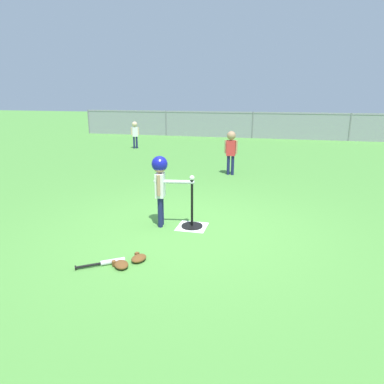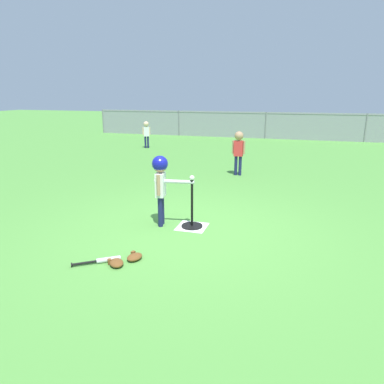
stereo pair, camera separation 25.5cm
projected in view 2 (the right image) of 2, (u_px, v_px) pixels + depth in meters
name	position (u px, v px, depth m)	size (l,w,h in m)	color
ground_plane	(191.00, 231.00, 5.18)	(60.00, 60.00, 0.00)	#51933D
home_plate	(192.00, 227.00, 5.36)	(0.44, 0.44, 0.01)	white
batting_tee	(192.00, 219.00, 5.33)	(0.32, 0.32, 0.73)	black
baseball_on_tee	(192.00, 178.00, 5.15)	(0.07, 0.07, 0.07)	white
batter_child	(161.00, 177.00, 5.22)	(0.63, 0.31, 1.08)	#191E4C
fielder_near_right	(239.00, 147.00, 8.51)	(0.32, 0.21, 1.07)	#191E4C
fielder_near_left	(146.00, 131.00, 12.76)	(0.26, 0.19, 0.96)	#191E4C
spare_bat_silver	(103.00, 260.00, 4.23)	(0.50, 0.38, 0.06)	silver
glove_by_plate	(135.00, 257.00, 4.30)	(0.20, 0.25, 0.07)	brown
glove_near_bats	(116.00, 263.00, 4.15)	(0.26, 0.27, 0.07)	brown
outfield_fence	(266.00, 124.00, 15.39)	(16.06, 0.06, 1.15)	slate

